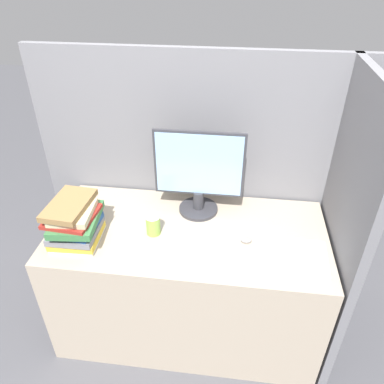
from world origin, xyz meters
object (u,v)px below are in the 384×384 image
at_px(mouse, 246,240).
at_px(book_stack, 75,223).
at_px(keyboard, 198,237).
at_px(monitor, 199,175).
at_px(coffee_cup, 153,224).

relative_size(mouse, book_stack, 0.18).
bearing_deg(keyboard, monitor, 96.05).
bearing_deg(mouse, keyboard, -179.58).
bearing_deg(monitor, keyboard, -83.95).
height_order(monitor, coffee_cup, monitor).
height_order(keyboard, coffee_cup, coffee_cup).
relative_size(monitor, book_stack, 1.59).
xyz_separation_m(mouse, book_stack, (-0.89, -0.10, 0.11)).
height_order(mouse, coffee_cup, coffee_cup).
bearing_deg(monitor, book_stack, -149.77).
relative_size(keyboard, coffee_cup, 3.12).
xyz_separation_m(mouse, coffee_cup, (-0.50, 0.01, 0.05)).
distance_m(monitor, book_stack, 0.71).
bearing_deg(mouse, coffee_cup, 178.94).
bearing_deg(monitor, coffee_cup, -132.25).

